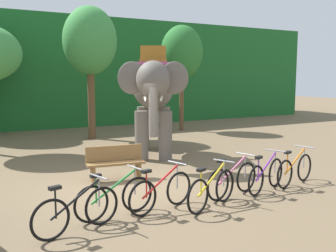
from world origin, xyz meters
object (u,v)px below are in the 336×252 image
bike_orange (295,170)px  bike_black (77,211)px  bike_pink (233,180)px  bike_purple (266,175)px  bike_yellow (212,190)px  bike_green (115,197)px  bike_red (161,192)px  tree_far_right (182,53)px  wooden_bench (115,162)px  tree_center (90,42)px  elephant (153,91)px

bike_orange → bike_black: bearing=-175.9°
bike_pink → bike_purple: size_ratio=1.04×
bike_orange → bike_yellow: bearing=-171.0°
bike_green → bike_orange: (4.74, -0.00, 0.00)m
bike_green → bike_red: same height
tree_far_right → bike_red: size_ratio=3.16×
bike_black → wooden_bench: 3.50m
bike_red → bike_yellow: bearing=-19.8°
wooden_bench → tree_far_right: bearing=49.5°
tree_center → wooden_bench: size_ratio=3.69×
bike_green → bike_orange: same height
bike_pink → wooden_bench: (-1.81, 2.61, 0.09)m
bike_red → bike_pink: bearing=2.2°
wooden_bench → bike_green: bearing=-110.7°
bike_black → bike_purple: bearing=3.9°
elephant → bike_black: bearing=-127.7°
bike_purple → bike_orange: bearing=4.7°
bike_red → bike_green: bearing=174.4°
bike_pink → bike_orange: (1.96, 0.02, 0.00)m
elephant → bike_purple: (0.53, -4.90, -1.82)m
elephant → bike_yellow: (-1.26, -5.26, -1.82)m
tree_center → elephant: tree_center is taller
bike_orange → wooden_bench: 4.57m
bike_red → bike_pink: (1.84, 0.07, 0.00)m
tree_far_right → bike_orange: 10.96m
tree_center → bike_yellow: tree_center is taller
bike_purple → bike_orange: 1.02m
bike_pink → bike_purple: same height
bike_yellow → bike_orange: 2.84m
wooden_bench → bike_red: bearing=-90.6°
tree_center → bike_green: bearing=-104.8°
bike_black → bike_yellow: bearing=-0.9°
bike_red → bike_purple: same height
bike_black → wooden_bench: (1.82, 2.99, 0.09)m
tree_far_right → bike_green: size_ratio=3.09×
bike_black → bike_orange: same height
bike_purple → bike_orange: size_ratio=0.97×
tree_center → bike_black: (-3.38, -10.00, -3.80)m
bike_orange → wooden_bench: (-3.77, 2.59, 0.09)m
elephant → wooden_bench: (-2.22, -2.23, -1.72)m
bike_pink → bike_orange: 1.96m
bike_black → bike_green: (0.84, 0.40, 0.00)m
bike_black → tree_far_right: bearing=51.9°
tree_far_right → bike_green: 12.93m
elephant → bike_green: bearing=-123.6°
elephant → wooden_bench: 3.58m
bike_red → bike_pink: same height
bike_orange → tree_center: bearing=102.9°
bike_green → bike_yellow: bearing=-13.0°
bike_red → bike_yellow: 1.05m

